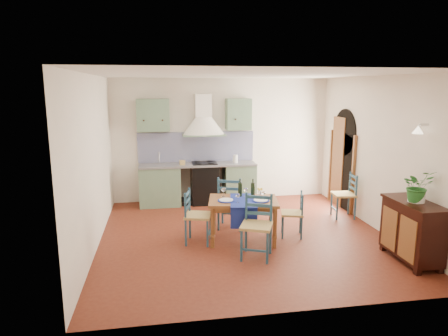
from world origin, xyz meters
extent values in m
plane|color=#4F1A11|center=(0.00, 0.00, 0.00)|extent=(5.00, 5.00, 0.00)
cube|color=beige|center=(0.00, 2.50, 1.40)|extent=(5.00, 0.04, 2.80)
cube|color=slate|center=(-1.45, 2.19, 0.44)|extent=(0.90, 0.60, 0.88)
cube|color=slate|center=(0.35, 2.19, 0.44)|extent=(0.70, 0.60, 0.88)
cube|color=black|center=(-0.45, 2.19, 0.44)|extent=(0.60, 0.58, 0.88)
cube|color=gray|center=(-0.60, 2.19, 0.90)|extent=(2.60, 0.64, 0.04)
cube|color=silver|center=(-1.45, 2.19, 0.90)|extent=(0.45, 0.40, 0.03)
cylinder|color=silver|center=(-1.45, 2.37, 1.05)|extent=(0.02, 0.02, 0.26)
cube|color=black|center=(-0.45, 2.19, 0.93)|extent=(0.55, 0.48, 0.02)
cube|color=black|center=(-0.60, 2.24, 0.04)|extent=(2.60, 0.50, 0.08)
cube|color=#090F57|center=(-0.60, 2.46, 1.26)|extent=(2.65, 0.05, 0.68)
cube|color=slate|center=(-1.55, 2.32, 2.00)|extent=(0.70, 0.34, 0.70)
cube|color=slate|center=(0.35, 2.32, 2.00)|extent=(0.55, 0.34, 0.70)
cone|color=silver|center=(-0.45, 2.25, 1.75)|extent=(0.96, 0.96, 0.40)
cube|color=silver|center=(-0.45, 2.34, 2.20)|extent=(0.36, 0.30, 0.50)
cube|color=beige|center=(2.50, 0.00, 1.40)|extent=(0.04, 5.00, 2.80)
cube|color=black|center=(2.48, 1.40, 0.82)|extent=(0.03, 1.00, 1.65)
cylinder|color=black|center=(2.48, 1.40, 1.65)|extent=(0.03, 1.00, 1.00)
cube|color=brown|center=(2.46, 0.86, 0.82)|extent=(0.06, 0.06, 1.65)
cube|color=brown|center=(2.46, 1.94, 0.82)|extent=(0.06, 0.06, 1.65)
cube|color=brown|center=(2.47, 1.62, 0.98)|extent=(0.04, 0.55, 1.96)
cylinder|color=silver|center=(2.44, -1.23, 2.05)|extent=(0.15, 0.04, 0.04)
cone|color=#FFEDC6|center=(2.34, -1.23, 1.98)|extent=(0.16, 0.16, 0.12)
cube|color=beige|center=(-2.50, 0.00, 1.40)|extent=(0.04, 5.00, 2.80)
cube|color=silver|center=(0.00, 0.00, 2.80)|extent=(5.00, 5.00, 0.01)
cube|color=brown|center=(-0.07, -0.22, 0.70)|extent=(1.27, 0.96, 0.05)
cube|color=brown|center=(-0.07, -0.22, 0.64)|extent=(1.13, 0.82, 0.08)
cylinder|color=brown|center=(-0.63, -0.44, 0.34)|extent=(0.07, 0.07, 0.68)
cylinder|color=brown|center=(-0.52, 0.18, 0.34)|extent=(0.07, 0.07, 0.68)
cylinder|color=brown|center=(0.38, -0.62, 0.34)|extent=(0.07, 0.07, 0.68)
cylinder|color=brown|center=(0.49, 0.01, 0.34)|extent=(0.07, 0.07, 0.68)
cube|color=navy|center=(-0.08, -0.26, 0.73)|extent=(0.57, 0.92, 0.01)
cube|color=navy|center=(-0.14, -0.60, 0.55)|extent=(0.43, 0.09, 0.38)
cylinder|color=navy|center=(-0.37, -0.26, 0.74)|extent=(0.29, 0.29, 0.01)
cylinder|color=white|center=(-0.37, -0.26, 0.75)|extent=(0.23, 0.23, 0.01)
cylinder|color=navy|center=(0.20, -0.36, 0.74)|extent=(0.29, 0.29, 0.01)
cylinder|color=white|center=(0.20, -0.36, 0.75)|extent=(0.23, 0.23, 0.01)
cylinder|color=black|center=(-0.08, -0.02, 0.89)|extent=(0.07, 0.07, 0.32)
cylinder|color=black|center=(0.13, -0.06, 0.89)|extent=(0.07, 0.07, 0.32)
cylinder|color=white|center=(0.24, -0.13, 0.79)|extent=(0.05, 0.05, 0.10)
sphere|color=yellow|center=(0.24, -0.13, 0.88)|extent=(0.10, 0.10, 0.10)
cylinder|color=navy|center=(-0.27, -1.04, 0.25)|extent=(0.04, 0.04, 0.50)
cylinder|color=navy|center=(-0.12, -0.68, 0.49)|extent=(0.04, 0.04, 0.98)
cylinder|color=navy|center=(0.09, -1.19, 0.25)|extent=(0.04, 0.04, 0.50)
cylinder|color=navy|center=(0.24, -0.83, 0.49)|extent=(0.04, 0.04, 0.98)
cube|color=tan|center=(-0.01, -0.93, 0.52)|extent=(0.60, 0.60, 0.04)
cube|color=navy|center=(0.06, -0.75, 0.65)|extent=(0.39, 0.18, 0.05)
cube|color=navy|center=(0.06, -0.75, 0.78)|extent=(0.39, 0.18, 0.05)
cube|color=navy|center=(0.06, -0.75, 0.91)|extent=(0.39, 0.18, 0.05)
cube|color=navy|center=(-0.09, -1.11, 0.20)|extent=(0.37, 0.18, 0.03)
cylinder|color=navy|center=(0.10, 0.59, 0.26)|extent=(0.04, 0.04, 0.51)
cylinder|color=navy|center=(-0.03, 0.22, 0.50)|extent=(0.04, 0.04, 1.00)
cylinder|color=navy|center=(-0.27, 0.73, 0.26)|extent=(0.04, 0.04, 0.51)
cylinder|color=navy|center=(-0.41, 0.35, 0.50)|extent=(0.04, 0.04, 1.00)
cube|color=tan|center=(-0.15, 0.47, 0.53)|extent=(0.60, 0.60, 0.04)
cube|color=navy|center=(-0.22, 0.28, 0.67)|extent=(0.41, 0.17, 0.05)
cube|color=navy|center=(-0.22, 0.28, 0.80)|extent=(0.41, 0.17, 0.05)
cube|color=navy|center=(-0.22, 0.28, 0.93)|extent=(0.41, 0.17, 0.05)
cube|color=navy|center=(-0.08, 0.66, 0.20)|extent=(0.39, 0.17, 0.03)
cylinder|color=navy|center=(-0.70, -0.40, 0.23)|extent=(0.04, 0.04, 0.46)
cylinder|color=navy|center=(-1.05, -0.30, 0.45)|extent=(0.04, 0.04, 0.91)
cylinder|color=navy|center=(-0.61, -0.05, 0.23)|extent=(0.04, 0.04, 0.46)
cylinder|color=navy|center=(-0.96, 0.05, 0.45)|extent=(0.04, 0.04, 0.91)
cube|color=tan|center=(-0.83, -0.18, 0.48)|extent=(0.52, 0.52, 0.04)
cube|color=navy|center=(-1.01, -0.13, 0.61)|extent=(0.13, 0.38, 0.05)
cube|color=navy|center=(-1.01, -0.13, 0.73)|extent=(0.13, 0.38, 0.05)
cube|color=navy|center=(-1.01, -0.13, 0.85)|extent=(0.13, 0.38, 0.05)
cube|color=navy|center=(-0.66, -0.22, 0.18)|extent=(0.13, 0.36, 0.03)
cylinder|color=navy|center=(0.72, 0.05, 0.20)|extent=(0.03, 0.03, 0.41)
cylinder|color=navy|center=(1.03, -0.04, 0.40)|extent=(0.03, 0.03, 0.80)
cylinder|color=navy|center=(0.63, -0.26, 0.20)|extent=(0.03, 0.03, 0.41)
cylinder|color=navy|center=(0.94, -0.34, 0.40)|extent=(0.03, 0.03, 0.80)
cube|color=tan|center=(0.83, -0.15, 0.42)|extent=(0.46, 0.46, 0.04)
cube|color=navy|center=(0.98, -0.19, 0.53)|extent=(0.12, 0.33, 0.04)
cube|color=navy|center=(0.98, -0.19, 0.64)|extent=(0.12, 0.33, 0.04)
cube|color=navy|center=(0.98, -0.19, 0.75)|extent=(0.12, 0.33, 0.04)
cube|color=navy|center=(0.67, -0.10, 0.16)|extent=(0.12, 0.32, 0.02)
cylinder|color=navy|center=(2.04, 0.90, 0.23)|extent=(0.04, 0.04, 0.46)
cylinder|color=navy|center=(2.40, 0.86, 0.45)|extent=(0.04, 0.04, 0.90)
cylinder|color=navy|center=(2.00, 0.54, 0.23)|extent=(0.04, 0.04, 0.46)
cylinder|color=navy|center=(2.36, 0.50, 0.45)|extent=(0.04, 0.04, 0.90)
cube|color=tan|center=(2.20, 0.70, 0.48)|extent=(0.47, 0.47, 0.04)
cube|color=navy|center=(2.38, 0.68, 0.60)|extent=(0.07, 0.38, 0.05)
cube|color=navy|center=(2.38, 0.68, 0.72)|extent=(0.07, 0.38, 0.05)
cube|color=navy|center=(2.38, 0.68, 0.84)|extent=(0.07, 0.38, 0.05)
cube|color=navy|center=(2.02, 0.72, 0.18)|extent=(0.07, 0.36, 0.03)
cube|color=black|center=(2.27, -1.43, 0.49)|extent=(0.45, 1.00, 0.82)
cube|color=black|center=(2.27, -1.43, 0.92)|extent=(0.50, 1.05, 0.04)
cube|color=brown|center=(2.04, -1.66, 0.45)|extent=(0.02, 0.38, 0.63)
cube|color=brown|center=(2.04, -1.20, 0.45)|extent=(0.02, 0.38, 0.63)
cube|color=black|center=(2.09, -1.87, 0.04)|extent=(0.08, 0.08, 0.08)
cube|color=black|center=(2.09, -0.99, 0.04)|extent=(0.08, 0.08, 0.08)
cube|color=black|center=(2.44, -1.87, 0.04)|extent=(0.08, 0.08, 0.08)
cube|color=black|center=(2.44, -0.99, 0.04)|extent=(0.08, 0.08, 0.08)
imported|color=#246827|center=(2.27, -1.45, 1.17)|extent=(0.44, 0.38, 0.48)
camera|label=1|loc=(-1.45, -6.57, 2.59)|focal=32.00mm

